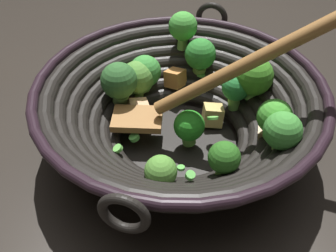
# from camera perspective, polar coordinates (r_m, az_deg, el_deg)

# --- Properties ---
(ground_plane) EXTENTS (4.00, 4.00, 0.00)m
(ground_plane) POSITION_cam_1_polar(r_m,az_deg,el_deg) (0.60, 1.50, -2.74)
(ground_plane) COLOR #28231E
(wok) EXTENTS (0.41, 0.39, 0.24)m
(wok) POSITION_cam_1_polar(r_m,az_deg,el_deg) (0.56, 1.86, 2.63)
(wok) COLOR black
(wok) RESTS_ON ground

